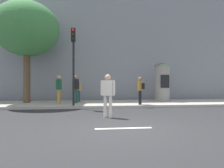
# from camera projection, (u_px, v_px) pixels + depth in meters

# --- Properties ---
(ground_plane) EXTENTS (80.00, 80.00, 0.00)m
(ground_plane) POSITION_uv_depth(u_px,v_px,m) (124.00, 128.00, 6.21)
(ground_plane) COLOR #2B2B2D
(sidewalk_curb) EXTENTS (36.00, 4.00, 0.15)m
(sidewalk_curb) POSITION_uv_depth(u_px,v_px,m) (106.00, 104.00, 13.16)
(sidewalk_curb) COLOR #B2ADA3
(sidewalk_curb) RESTS_ON ground_plane
(lane_markings) EXTENTS (25.80, 0.16, 0.01)m
(lane_markings) POSITION_uv_depth(u_px,v_px,m) (124.00, 128.00, 6.21)
(lane_markings) COLOR silver
(lane_markings) RESTS_ON ground_plane
(building_backdrop) EXTENTS (36.00, 5.00, 9.50)m
(building_backdrop) POSITION_uv_depth(u_px,v_px,m) (102.00, 47.00, 18.12)
(building_backdrop) COLOR gray
(building_backdrop) RESTS_ON ground_plane
(traffic_light) EXTENTS (0.24, 0.45, 4.35)m
(traffic_light) POSITION_uv_depth(u_px,v_px,m) (73.00, 54.00, 11.19)
(traffic_light) COLOR black
(traffic_light) RESTS_ON sidewalk_curb
(poster_column) EXTENTS (1.16, 1.16, 2.76)m
(poster_column) POSITION_uv_depth(u_px,v_px,m) (162.00, 82.00, 14.29)
(poster_column) COLOR gray
(poster_column) RESTS_ON sidewalk_curb
(street_tree) EXTENTS (4.17, 4.17, 6.60)m
(street_tree) POSITION_uv_depth(u_px,v_px,m) (27.00, 29.00, 12.97)
(street_tree) COLOR brown
(street_tree) RESTS_ON sidewalk_curb
(pedestrian_with_backpack) EXTENTS (0.58, 0.46, 1.78)m
(pedestrian_with_backpack) POSITION_uv_depth(u_px,v_px,m) (108.00, 92.00, 8.24)
(pedestrian_with_backpack) COLOR silver
(pedestrian_with_backpack) RESTS_ON ground_plane
(pedestrian_in_red_top) EXTENTS (0.47, 0.60, 1.51)m
(pedestrian_in_red_top) POSITION_uv_depth(u_px,v_px,m) (78.00, 89.00, 13.79)
(pedestrian_in_red_top) COLOR navy
(pedestrian_in_red_top) RESTS_ON sidewalk_curb
(pedestrian_tallest) EXTENTS (0.43, 0.50, 1.77)m
(pedestrian_tallest) POSITION_uv_depth(u_px,v_px,m) (76.00, 87.00, 12.71)
(pedestrian_tallest) COLOR #1E5938
(pedestrian_tallest) RESTS_ON sidewalk_curb
(pedestrian_in_dark_shirt) EXTENTS (0.49, 0.52, 1.65)m
(pedestrian_in_dark_shirt) POSITION_uv_depth(u_px,v_px,m) (140.00, 88.00, 11.86)
(pedestrian_in_dark_shirt) COLOR black
(pedestrian_in_dark_shirt) RESTS_ON sidewalk_curb
(pedestrian_in_light_jacket) EXTENTS (0.31, 0.56, 1.75)m
(pedestrian_in_light_jacket) POSITION_uv_depth(u_px,v_px,m) (59.00, 87.00, 12.25)
(pedestrian_in_light_jacket) COLOR #B78C33
(pedestrian_in_light_jacket) RESTS_ON sidewalk_curb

